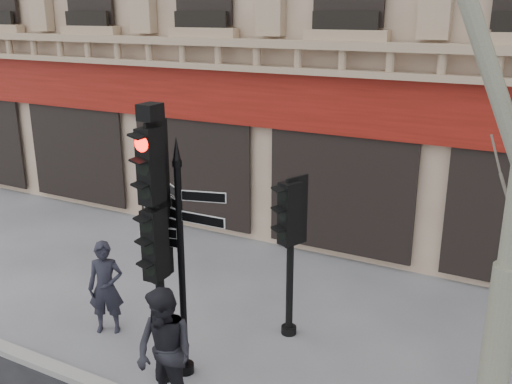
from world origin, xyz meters
TOP-DOWN VIEW (x-y plane):
  - ground at (0.00, 0.00)m, footprint 80.00×80.00m
  - fingerpost at (-0.60, -0.40)m, footprint 1.85×1.85m
  - traffic_signal_main at (-0.80, -0.69)m, footprint 0.48×0.35m
  - traffic_signal_secondary at (0.37, 1.42)m, footprint 0.57×0.49m
  - pedestrian_a at (-2.54, -0.03)m, footprint 0.75×0.66m
  - pedestrian_b at (-0.29, -1.30)m, footprint 1.04×0.88m

SIDE VIEW (x-z plane):
  - ground at x=0.00m, z-range 0.00..0.00m
  - pedestrian_a at x=-2.54m, z-range 0.00..1.72m
  - pedestrian_b at x=-0.29m, z-range 0.00..1.92m
  - traffic_signal_secondary at x=0.37m, z-range 0.56..3.41m
  - fingerpost at x=-0.60m, z-range 0.66..4.51m
  - traffic_signal_main at x=-0.80m, z-range 0.57..4.90m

